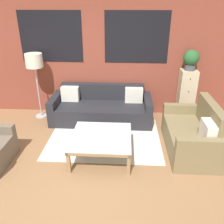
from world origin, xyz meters
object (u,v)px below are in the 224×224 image
(floor_lamp, at_px, (34,63))
(potted_plant, at_px, (191,59))
(coffee_table, at_px, (101,139))
(couch_dark, at_px, (101,109))
(settee_vintage, at_px, (193,135))
(drawer_cabinet, at_px, (186,95))

(floor_lamp, bearing_deg, potted_plant, 2.27)
(floor_lamp, bearing_deg, coffee_table, -43.61)
(couch_dark, xyz_separation_m, potted_plant, (1.93, 0.23, 1.11))
(settee_vintage, xyz_separation_m, coffee_table, (-1.65, -0.31, 0.05))
(settee_vintage, distance_m, coffee_table, 1.67)
(drawer_cabinet, relative_size, potted_plant, 2.62)
(coffee_table, relative_size, drawer_cabinet, 0.89)
(settee_vintage, bearing_deg, floor_lamp, 159.37)
(coffee_table, bearing_deg, floor_lamp, 136.39)
(settee_vintage, xyz_separation_m, potted_plant, (0.14, 1.36, 1.08))
(potted_plant, bearing_deg, coffee_table, -137.08)
(settee_vintage, bearing_deg, drawer_cabinet, 83.98)
(couch_dark, distance_m, potted_plant, 2.24)
(floor_lamp, distance_m, potted_plant, 3.40)
(settee_vintage, xyz_separation_m, floor_lamp, (-3.25, 1.22, 0.98))
(floor_lamp, bearing_deg, drawer_cabinet, 2.26)
(couch_dark, relative_size, coffee_table, 2.19)
(couch_dark, height_order, coffee_table, couch_dark)
(coffee_table, bearing_deg, couch_dark, 95.62)
(settee_vintage, height_order, drawer_cabinet, drawer_cabinet)
(potted_plant, bearing_deg, drawer_cabinet, -90.00)
(settee_vintage, bearing_deg, couch_dark, 147.77)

